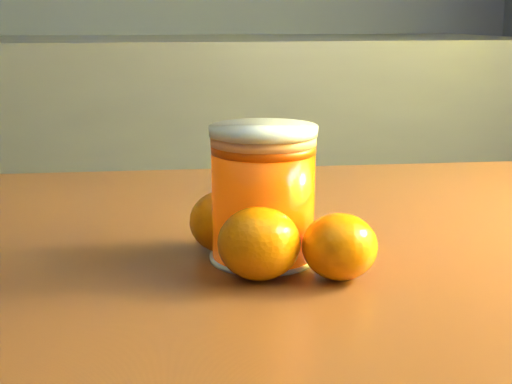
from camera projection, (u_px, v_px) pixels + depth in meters
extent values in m
cube|color=brown|center=(337.00, 272.00, 0.62)|extent=(1.05, 0.77, 0.04)
cylinder|color=#FF5005|center=(263.00, 202.00, 0.58)|extent=(0.08, 0.08, 0.10)
cylinder|color=#F09862|center=(263.00, 140.00, 0.57)|extent=(0.08, 0.08, 0.01)
cylinder|color=silver|center=(263.00, 132.00, 0.57)|extent=(0.09, 0.09, 0.01)
ellipsoid|color=orange|center=(225.00, 221.00, 0.60)|extent=(0.06, 0.06, 0.05)
ellipsoid|color=orange|center=(340.00, 246.00, 0.54)|extent=(0.07, 0.07, 0.05)
ellipsoid|color=orange|center=(259.00, 243.00, 0.54)|extent=(0.08, 0.08, 0.06)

